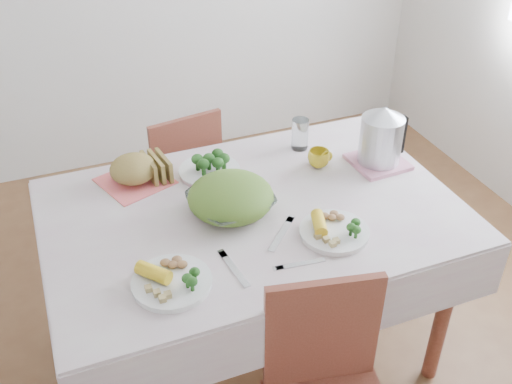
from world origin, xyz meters
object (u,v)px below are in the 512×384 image
object	(u,v)px
salad_bowl	(231,203)
dinner_plate_left	(172,282)
electric_kettle	(381,138)
dinner_plate_right	(334,232)
yellow_mug	(319,158)
dining_table	(253,286)
chair_far	(175,168)

from	to	relation	value
salad_bowl	dinner_plate_left	distance (m)	0.42
salad_bowl	electric_kettle	xyz separation A→B (m)	(0.67, 0.09, 0.09)
dinner_plate_right	yellow_mug	size ratio (longest dim) A/B	2.72
dining_table	dinner_plate_left	xyz separation A→B (m)	(-0.38, -0.28, 0.40)
yellow_mug	salad_bowl	bearing A→B (deg)	-159.13
dining_table	electric_kettle	size ratio (longest dim) A/B	5.85
dining_table	dinner_plate_right	size ratio (longest dim) A/B	5.75
dining_table	dinner_plate_right	xyz separation A→B (m)	(0.21, -0.24, 0.40)
chair_far	yellow_mug	xyz separation A→B (m)	(0.45, -0.66, 0.33)
dining_table	electric_kettle	world-z (taller)	electric_kettle
dining_table	salad_bowl	bearing A→B (deg)	169.31
salad_bowl	dinner_plate_right	world-z (taller)	salad_bowl
yellow_mug	electric_kettle	bearing A→B (deg)	-17.92
dinner_plate_left	electric_kettle	size ratio (longest dim) A/B	1.06
dining_table	chair_far	xyz separation A→B (m)	(-0.09, 0.84, 0.09)
dinner_plate_left	electric_kettle	bearing A→B (deg)	21.77
chair_far	dinner_plate_left	size ratio (longest dim) A/B	3.24
chair_far	dinner_plate_left	xyz separation A→B (m)	(-0.29, -1.12, 0.31)
dining_table	yellow_mug	world-z (taller)	yellow_mug
dinner_plate_left	yellow_mug	bearing A→B (deg)	32.15
salad_bowl	dining_table	bearing A→B (deg)	-10.69
dinner_plate_left	chair_far	bearing A→B (deg)	75.55
dinner_plate_right	yellow_mug	distance (m)	0.45
chair_far	yellow_mug	distance (m)	0.86
dinner_plate_right	yellow_mug	bearing A→B (deg)	70.55
dinner_plate_right	dining_table	bearing A→B (deg)	130.61
dinner_plate_left	electric_kettle	world-z (taller)	electric_kettle
chair_far	yellow_mug	bearing A→B (deg)	114.76
dining_table	yellow_mug	size ratio (longest dim) A/B	15.66
dining_table	salad_bowl	size ratio (longest dim) A/B	4.79
dinner_plate_right	electric_kettle	size ratio (longest dim) A/B	1.02
salad_bowl	dinner_plate_right	size ratio (longest dim) A/B	1.20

